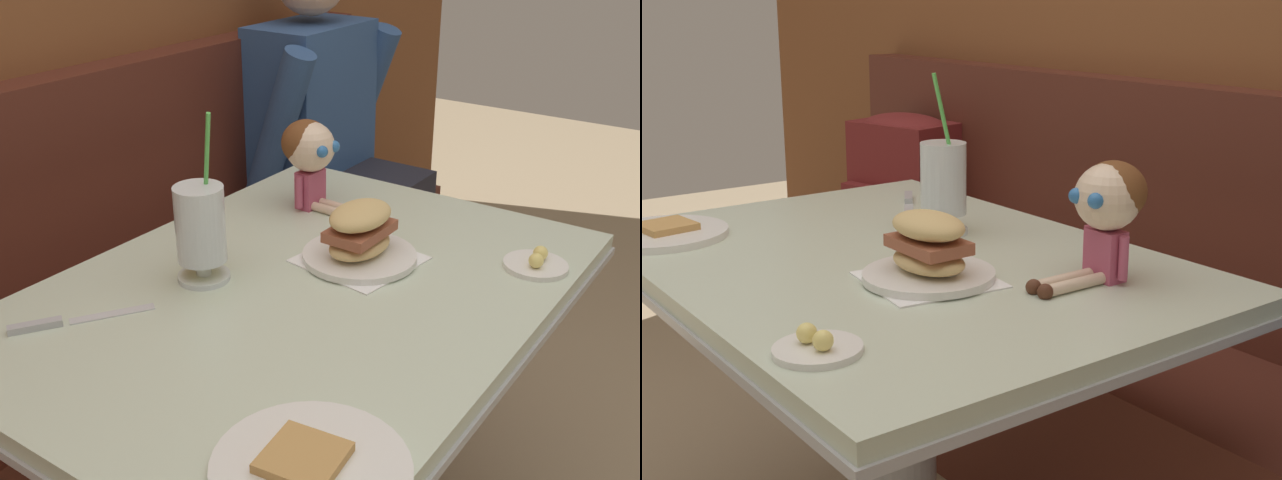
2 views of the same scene
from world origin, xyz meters
TOP-DOWN VIEW (x-y plane):
  - booth_bench at (0.00, 0.81)m, footprint 2.60×0.48m
  - diner_table at (0.00, 0.18)m, footprint 1.11×0.81m
  - toast_plate at (-0.38, -0.11)m, footprint 0.25×0.25m
  - milkshake_glass at (-0.08, 0.34)m, footprint 0.10×0.10m
  - sandwich_plate at (0.15, 0.15)m, footprint 0.22×0.22m
  - butter_saucer at (0.31, -0.14)m, footprint 0.12×0.12m
  - butter_knife at (-0.34, 0.43)m, footprint 0.21×0.14m
  - seated_doll at (0.32, 0.38)m, footprint 0.11×0.22m
  - diner_patron at (0.90, 0.76)m, footprint 0.55×0.48m

SIDE VIEW (x-z plane):
  - booth_bench at x=0.00m, z-range -0.17..0.83m
  - diner_table at x=0.00m, z-range 0.17..0.91m
  - diner_patron at x=0.90m, z-range 0.34..1.15m
  - butter_knife at x=-0.34m, z-range 0.74..0.75m
  - toast_plate at x=-0.38m, z-range 0.74..0.76m
  - butter_saucer at x=0.31m, z-range 0.73..0.77m
  - sandwich_plate at x=0.15m, z-range 0.73..0.84m
  - milkshake_glass at x=-0.08m, z-range 0.69..1.00m
  - seated_doll at x=0.32m, z-range 0.77..0.97m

